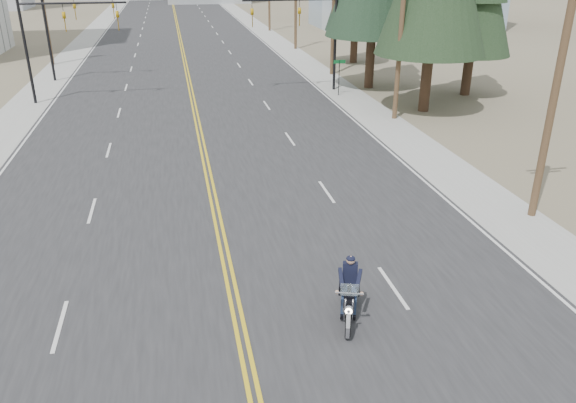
# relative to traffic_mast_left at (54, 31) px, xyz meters

# --- Properties ---
(ground_plane) EXTENTS (400.00, 400.00, 0.00)m
(ground_plane) POSITION_rel_traffic_mast_left_xyz_m (8.98, -32.00, -4.94)
(ground_plane) COLOR #776D56
(ground_plane) RESTS_ON ground
(road) EXTENTS (20.00, 200.00, 0.01)m
(road) POSITION_rel_traffic_mast_left_xyz_m (8.98, 38.00, -4.93)
(road) COLOR #303033
(road) RESTS_ON ground
(sidewalk_left) EXTENTS (3.00, 200.00, 0.01)m
(sidewalk_left) POSITION_rel_traffic_mast_left_xyz_m (-2.52, 38.00, -4.93)
(sidewalk_left) COLOR #A5A5A0
(sidewalk_left) RESTS_ON ground
(sidewalk_right) EXTENTS (3.00, 200.00, 0.01)m
(sidewalk_right) POSITION_rel_traffic_mast_left_xyz_m (20.48, 38.00, -4.93)
(sidewalk_right) COLOR #A5A5A0
(sidewalk_right) RESTS_ON ground
(traffic_mast_left) EXTENTS (7.10, 0.26, 7.00)m
(traffic_mast_left) POSITION_rel_traffic_mast_left_xyz_m (0.00, 0.00, 0.00)
(traffic_mast_left) COLOR black
(traffic_mast_left) RESTS_ON ground
(traffic_mast_right) EXTENTS (7.10, 0.26, 7.00)m
(traffic_mast_right) POSITION_rel_traffic_mast_left_xyz_m (17.95, 0.00, 0.00)
(traffic_mast_right) COLOR black
(traffic_mast_right) RESTS_ON ground
(traffic_mast_far) EXTENTS (6.10, 0.26, 7.00)m
(traffic_mast_far) POSITION_rel_traffic_mast_left_xyz_m (-0.33, 8.00, -0.06)
(traffic_mast_far) COLOR black
(traffic_mast_far) RESTS_ON ground
(street_sign) EXTENTS (0.90, 0.06, 2.62)m
(street_sign) POSITION_rel_traffic_mast_left_xyz_m (19.78, -2.00, -3.13)
(street_sign) COLOR black
(street_sign) RESTS_ON ground
(utility_pole_a) EXTENTS (2.20, 0.30, 11.00)m
(utility_pole_a) POSITION_rel_traffic_mast_left_xyz_m (21.48, -24.00, 0.79)
(utility_pole_a) COLOR brown
(utility_pole_a) RESTS_ON ground
(utility_pole_b) EXTENTS (2.20, 0.30, 11.50)m
(utility_pole_b) POSITION_rel_traffic_mast_left_xyz_m (21.48, -9.00, 1.05)
(utility_pole_b) COLOR brown
(utility_pole_b) RESTS_ON ground
(utility_pole_c) EXTENTS (2.20, 0.30, 11.00)m
(utility_pole_c) POSITION_rel_traffic_mast_left_xyz_m (21.48, 6.00, 0.79)
(utility_pole_c) COLOR brown
(utility_pole_c) RESTS_ON ground
(utility_pole_left) EXTENTS (2.20, 0.30, 10.50)m
(utility_pole_left) POSITION_rel_traffic_mast_left_xyz_m (-3.52, 16.00, 0.54)
(utility_pole_left) COLOR brown
(utility_pole_left) RESTS_ON ground
(motorcyclist) EXTENTS (1.71, 2.57, 1.86)m
(motorcyclist) POSITION_rel_traffic_mast_left_xyz_m (12.12, -29.22, -4.01)
(motorcyclist) COLOR black
(motorcyclist) RESTS_ON ground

